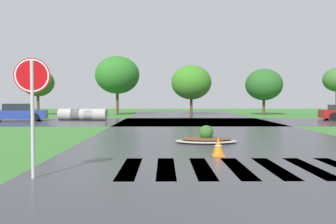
{
  "coord_description": "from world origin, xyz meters",
  "views": [
    {
      "loc": [
        -2.28,
        -4.3,
        1.75
      ],
      "look_at": [
        -2.15,
        11.31,
        1.19
      ],
      "focal_mm": 41.51,
      "sensor_mm": 36.0,
      "label": 1
    }
  ],
  "objects": [
    {
      "name": "asphalt_roadway",
      "position": [
        0.0,
        10.0,
        0.0
      ],
      "size": [
        11.2,
        80.0,
        0.01
      ],
      "primitive_type": "cube",
      "color": "#35353A",
      "rests_on": "ground"
    },
    {
      "name": "asphalt_cross_road",
      "position": [
        0.0,
        24.44,
        0.0
      ],
      "size": [
        90.0,
        10.08,
        0.01
      ],
      "primitive_type": "cube",
      "color": "#35353A",
      "rests_on": "ground"
    },
    {
      "name": "crosswalk_stripes",
      "position": [
        0.0,
        5.33,
        0.0
      ],
      "size": [
        6.75,
        3.14,
        0.01
      ],
      "color": "white",
      "rests_on": "ground"
    },
    {
      "name": "stop_sign",
      "position": [
        -5.15,
        4.13,
        1.95
      ],
      "size": [
        0.74,
        0.22,
        2.62
      ],
      "rotation": [
        0.0,
        0.0,
        0.24
      ],
      "color": "#B2B5BA",
      "rests_on": "ground"
    },
    {
      "name": "median_island",
      "position": [
        -0.64,
        10.91,
        0.15
      ],
      "size": [
        2.44,
        1.61,
        0.68
      ],
      "color": "#9E9B93",
      "rests_on": "ground"
    },
    {
      "name": "car_silver_hatch",
      "position": [
        -13.69,
        25.55,
        0.61
      ],
      "size": [
        4.78,
        2.56,
        1.33
      ],
      "rotation": [
        0.0,
        0.0,
        3.28
      ],
      "color": "navy",
      "rests_on": "ground"
    },
    {
      "name": "drainage_pipe_stack",
      "position": [
        -8.75,
        26.33,
        0.46
      ],
      "size": [
        3.9,
        1.34,
        0.92
      ],
      "color": "#9E9B93",
      "rests_on": "ground"
    },
    {
      "name": "traffic_cone",
      "position": [
        -0.66,
        7.35,
        0.27
      ],
      "size": [
        0.36,
        0.36,
        0.56
      ],
      "color": "orange",
      "rests_on": "ground"
    },
    {
      "name": "background_treeline",
      "position": [
        -6.73,
        36.51,
        3.62
      ],
      "size": [
        44.02,
        5.71,
        6.09
      ],
      "color": "#4C3823",
      "rests_on": "ground"
    }
  ]
}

